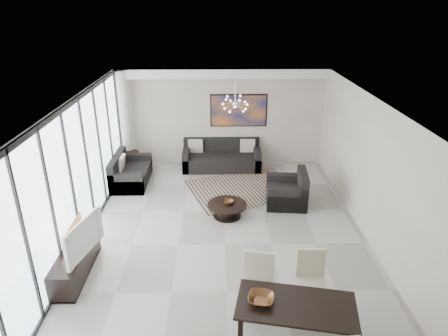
{
  "coord_description": "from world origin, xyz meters",
  "views": [
    {
      "loc": [
        -0.15,
        -6.97,
        4.71
      ],
      "look_at": [
        0.01,
        1.11,
        1.25
      ],
      "focal_mm": 32.0,
      "sensor_mm": 36.0,
      "label": 1
    }
  ],
  "objects_px": {
    "sofa_main": "(222,159)",
    "tv_console": "(75,262)",
    "television": "(78,236)",
    "coffee_table": "(227,209)",
    "dining_table": "(296,309)"
  },
  "relations": [
    {
      "from": "sofa_main",
      "to": "tv_console",
      "type": "relative_size",
      "value": 1.4
    },
    {
      "from": "tv_console",
      "to": "television",
      "type": "bearing_deg",
      "value": -21.12
    },
    {
      "from": "coffee_table",
      "to": "dining_table",
      "type": "xyz_separation_m",
      "value": [
        0.89,
        -3.72,
        0.43
      ]
    },
    {
      "from": "sofa_main",
      "to": "coffee_table",
      "type": "bearing_deg",
      "value": -88.27
    },
    {
      "from": "tv_console",
      "to": "dining_table",
      "type": "xyz_separation_m",
      "value": [
        3.72,
        -1.67,
        0.36
      ]
    },
    {
      "from": "television",
      "to": "dining_table",
      "type": "height_order",
      "value": "television"
    },
    {
      "from": "television",
      "to": "dining_table",
      "type": "distance_m",
      "value": 3.91
    },
    {
      "from": "television",
      "to": "dining_table",
      "type": "xyz_separation_m",
      "value": [
        3.56,
        -1.6,
        -0.23
      ]
    },
    {
      "from": "sofa_main",
      "to": "television",
      "type": "distance_m",
      "value": 5.68
    },
    {
      "from": "tv_console",
      "to": "television",
      "type": "relative_size",
      "value": 1.42
    },
    {
      "from": "sofa_main",
      "to": "television",
      "type": "bearing_deg",
      "value": -117.28
    },
    {
      "from": "television",
      "to": "dining_table",
      "type": "relative_size",
      "value": 0.63
    },
    {
      "from": "coffee_table",
      "to": "television",
      "type": "relative_size",
      "value": 0.8
    },
    {
      "from": "tv_console",
      "to": "dining_table",
      "type": "height_order",
      "value": "dining_table"
    },
    {
      "from": "coffee_table",
      "to": "television",
      "type": "height_order",
      "value": "television"
    }
  ]
}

